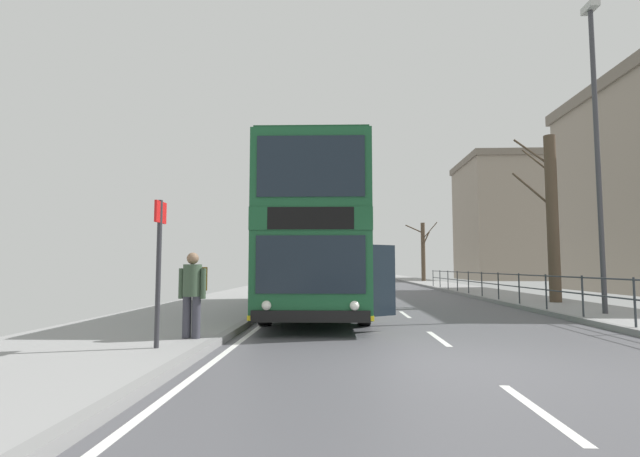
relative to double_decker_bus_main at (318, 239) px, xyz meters
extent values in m
cube|color=#4E4E53|center=(2.67, -7.57, -2.37)|extent=(8.40, 140.00, 0.06)
cube|color=silver|center=(2.67, -9.77, -2.34)|extent=(0.12, 2.00, 0.00)
cube|color=silver|center=(2.67, -4.97, -2.34)|extent=(0.12, 2.00, 0.00)
cube|color=silver|center=(2.67, -0.17, -2.34)|extent=(0.12, 2.00, 0.00)
cube|color=silver|center=(2.67, 4.63, -2.34)|extent=(0.12, 2.00, 0.00)
cube|color=silver|center=(2.67, 9.43, -2.34)|extent=(0.12, 2.00, 0.00)
cube|color=silver|center=(2.67, 14.23, -2.34)|extent=(0.12, 2.00, 0.00)
cube|color=silver|center=(2.67, 19.03, -2.34)|extent=(0.12, 2.00, 0.00)
cube|color=silver|center=(2.67, 23.83, -2.34)|extent=(0.12, 2.00, 0.00)
cube|color=silver|center=(2.67, 28.63, -2.34)|extent=(0.12, 2.00, 0.00)
cube|color=silver|center=(2.67, 33.43, -2.34)|extent=(0.12, 2.00, 0.00)
cube|color=silver|center=(2.67, 38.23, -2.34)|extent=(0.12, 2.00, 0.00)
cube|color=silver|center=(2.67, 43.03, -2.34)|extent=(0.12, 2.00, 0.00)
cube|color=silver|center=(-1.28, -7.57, -2.34)|extent=(0.12, 133.00, 0.00)
cube|color=gray|center=(-1.63, -7.57, -2.27)|extent=(0.20, 140.00, 0.14)
cube|color=gray|center=(-3.73, -7.57, -2.27)|extent=(4.00, 140.00, 0.14)
cube|color=#19512D|center=(0.00, 0.02, -1.06)|extent=(2.71, 10.32, 1.86)
cube|color=#19512D|center=(0.00, 0.02, 0.11)|extent=(2.72, 10.37, 0.49)
cube|color=#19512D|center=(0.00, 0.02, 1.21)|extent=(2.71, 10.32, 1.70)
cube|color=#154527|center=(0.00, 0.02, 2.10)|extent=(2.63, 10.01, 0.08)
cube|color=#19232D|center=(0.07, -5.14, -0.84)|extent=(2.25, 0.06, 1.19)
cube|color=black|center=(0.07, -5.15, 0.11)|extent=(1.79, 0.06, 0.47)
cube|color=#19232D|center=(0.07, -5.14, 1.21)|extent=(2.25, 0.06, 1.29)
cube|color=black|center=(0.07, -5.15, -1.89)|extent=(2.43, 0.11, 0.24)
cube|color=yellow|center=(0.00, 0.02, -1.93)|extent=(2.73, 10.38, 0.10)
cube|color=#19232D|center=(1.29, 0.29, -0.80)|extent=(0.13, 8.02, 0.97)
cube|color=#19232D|center=(1.29, 0.03, 1.29)|extent=(0.15, 9.26, 1.02)
cube|color=#19232D|center=(-1.30, 0.25, -0.80)|extent=(0.13, 8.02, 0.97)
cube|color=#19232D|center=(-1.30, 0.00, 1.29)|extent=(0.15, 9.26, 1.02)
sphere|color=white|center=(0.97, -5.15, -1.67)|extent=(0.20, 0.20, 0.20)
sphere|color=white|center=(-0.83, -5.17, -1.67)|extent=(0.20, 0.20, 0.20)
cube|color=#19232D|center=(1.62, -4.06, -1.19)|extent=(0.67, 0.50, 1.60)
cube|color=black|center=(1.27, -3.76, -1.19)|extent=(0.11, 0.90, 1.60)
cylinder|color=black|center=(1.27, -2.91, -1.82)|extent=(0.31, 1.04, 1.04)
cylinder|color=black|center=(-1.19, -2.95, -1.82)|extent=(0.31, 1.04, 1.04)
cylinder|color=black|center=(1.18, 3.28, -1.82)|extent=(0.31, 1.04, 1.04)
cylinder|color=black|center=(-1.28, 3.24, -1.82)|extent=(0.31, 1.04, 1.04)
cylinder|color=#2D3338|center=(7.12, -4.15, -1.66)|extent=(0.05, 0.05, 1.09)
cylinder|color=#2D3338|center=(7.12, -1.95, -1.66)|extent=(0.05, 0.05, 1.09)
cylinder|color=#2D3338|center=(7.12, 0.24, -1.66)|extent=(0.05, 0.05, 1.09)
cylinder|color=#2D3338|center=(7.12, 2.43, -1.66)|extent=(0.05, 0.05, 1.09)
cylinder|color=#2D3338|center=(7.12, 4.63, -1.66)|extent=(0.05, 0.05, 1.09)
cylinder|color=#2D3338|center=(7.12, 6.82, -1.66)|extent=(0.05, 0.05, 1.09)
cylinder|color=#2D3338|center=(7.12, 9.02, -1.66)|extent=(0.05, 0.05, 1.09)
cylinder|color=#2D3338|center=(7.12, 11.21, -1.66)|extent=(0.05, 0.05, 1.09)
cylinder|color=#2D3338|center=(7.12, 13.41, -1.66)|extent=(0.05, 0.05, 1.09)
cylinder|color=#2D3338|center=(7.12, 15.60, -1.66)|extent=(0.05, 0.05, 1.09)
cylinder|color=#2D3338|center=(7.12, 17.79, -1.66)|extent=(0.05, 0.05, 1.09)
cylinder|color=#2D3338|center=(7.12, 4.63, -1.17)|extent=(0.04, 26.33, 0.04)
cylinder|color=#2D3338|center=(7.12, 4.63, -1.61)|extent=(0.04, 26.33, 0.04)
cylinder|color=#383842|center=(-1.99, -6.09, -1.80)|extent=(0.18, 0.18, 0.81)
cylinder|color=#383842|center=(-2.17, -6.06, -1.80)|extent=(0.18, 0.18, 0.81)
cylinder|color=#384C38|center=(-2.08, -6.08, -1.14)|extent=(0.39, 0.39, 0.59)
cylinder|color=#384C38|center=(-1.86, -6.11, -1.20)|extent=(0.11, 0.11, 0.56)
cylinder|color=#384C38|center=(-2.30, -6.04, -1.20)|extent=(0.11, 0.11, 0.56)
sphere|color=#84664C|center=(-2.08, -6.08, -0.73)|extent=(0.25, 0.25, 0.22)
cube|color=olive|center=(-2.04, -5.82, -1.12)|extent=(0.30, 0.22, 0.45)
cylinder|color=#2D2D33|center=(-2.32, -7.12, -0.99)|extent=(0.08, 0.08, 2.42)
cube|color=red|center=(-2.32, -7.10, 0.02)|extent=(0.04, 0.44, 0.36)
cylinder|color=#38383D|center=(8.16, -1.08, 2.24)|extent=(0.14, 0.14, 8.89)
cube|color=#B2B2AD|center=(8.16, -1.08, 6.81)|extent=(0.28, 0.60, 0.20)
cylinder|color=#4C3D2D|center=(8.75, 3.23, 0.97)|extent=(0.43, 0.43, 6.34)
cylinder|color=#4C3D2D|center=(8.50, 3.90, 3.30)|extent=(0.58, 1.40, 1.26)
cylinder|color=#4C3D2D|center=(8.22, 3.61, 3.58)|extent=(1.14, 0.85, 1.27)
cylinder|color=#4C3D2D|center=(9.01, 3.60, 3.49)|extent=(0.64, 0.86, 1.14)
cylinder|color=#4C3D2D|center=(8.14, 3.52, 2.09)|extent=(1.30, 0.69, 1.47)
cylinder|color=#4C3D2D|center=(8.54, 29.30, 0.51)|extent=(0.38, 0.38, 5.43)
cylinder|color=#4C3D2D|center=(9.06, 28.61, 2.43)|extent=(1.14, 1.47, 1.48)
cylinder|color=#4C3D2D|center=(8.69, 28.58, 1.68)|extent=(0.43, 1.54, 1.24)
cylinder|color=#4C3D2D|center=(7.77, 29.49, 2.66)|extent=(1.62, 0.49, 0.87)
cylinder|color=#4C3D2D|center=(8.44, 28.73, 1.21)|extent=(0.29, 1.21, 0.83)
cube|color=gray|center=(19.91, 39.00, 4.14)|extent=(9.84, 10.94, 12.97)
cube|color=#6D6357|center=(19.91, 39.00, 10.98)|extent=(10.23, 11.38, 0.70)
camera|label=1|loc=(0.64, -14.75, -0.89)|focal=26.32mm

